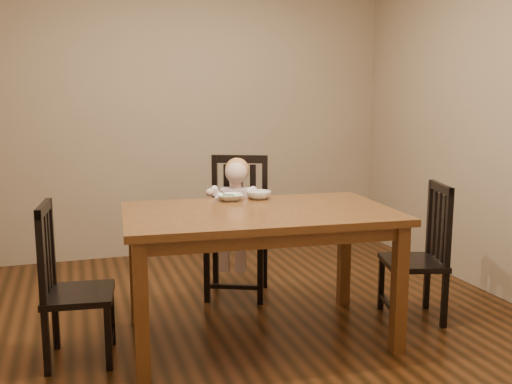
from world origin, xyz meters
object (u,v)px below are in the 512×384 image
object	(u,v)px
chair_right	(420,255)
bowl_peas	(230,197)
chair_left	(70,286)
dining_table	(259,225)
bowl_veg	(259,195)
toddler	(237,212)
chair_child	(238,229)

from	to	relation	value
chair_right	bowl_peas	size ratio (longest dim) A/B	5.29
chair_left	chair_right	xyz separation A→B (m)	(2.31, -0.07, 0.01)
dining_table	bowl_veg	distance (m)	0.41
toddler	bowl_peas	size ratio (longest dim) A/B	3.09
chair_child	chair_left	size ratio (longest dim) A/B	1.15
chair_right	toddler	bearing A→B (deg)	67.34
dining_table	chair_child	size ratio (longest dim) A/B	1.61
dining_table	chair_child	xyz separation A→B (m)	(0.11, 0.86, -0.22)
chair_child	chair_left	bearing A→B (deg)	57.51
chair_child	chair_right	xyz separation A→B (m)	(1.06, -0.91, -0.06)
chair_right	toddler	world-z (taller)	chair_right
chair_right	bowl_veg	world-z (taller)	chair_right
dining_table	chair_left	size ratio (longest dim) A/B	1.84
chair_left	toddler	world-z (taller)	chair_left
dining_table	chair_child	bearing A→B (deg)	82.86
chair_child	bowl_peas	bearing A→B (deg)	91.96
chair_child	toddler	size ratio (longest dim) A/B	1.94
bowl_veg	chair_left	bearing A→B (deg)	-164.71
chair_right	bowl_veg	xyz separation A→B (m)	(-1.04, 0.42, 0.41)
toddler	bowl_veg	world-z (taller)	toddler
dining_table	chair_child	distance (m)	0.90
chair_child	chair_left	distance (m)	1.51
dining_table	chair_right	xyz separation A→B (m)	(1.16, -0.04, -0.28)
chair_left	bowl_veg	distance (m)	1.38
bowl_veg	toddler	bearing A→B (deg)	94.33
dining_table	chair_left	distance (m)	1.19
dining_table	bowl_peas	xyz separation A→B (m)	(-0.09, 0.38, 0.12)
dining_table	bowl_veg	world-z (taller)	bowl_veg
chair_child	toddler	bearing A→B (deg)	90.00
chair_left	toddler	distance (m)	1.48
chair_right	bowl_peas	bearing A→B (deg)	87.18
chair_child	bowl_peas	size ratio (longest dim) A/B	6.00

